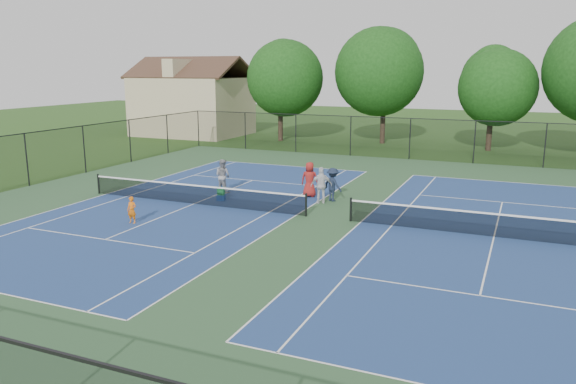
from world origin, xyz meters
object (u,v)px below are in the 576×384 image
at_px(clapboard_house, 193,103).
at_px(bystander_a, 321,185).
at_px(ball_hopper, 221,191).
at_px(tree_back_c, 493,82).
at_px(ball_crate, 221,198).
at_px(tree_back_a, 280,74).
at_px(tree_back_b, 385,67).
at_px(child_player, 132,210).
at_px(bystander_b, 333,185).
at_px(bystander_c, 310,179).
at_px(instructor, 223,176).

height_order(clapboard_house, bystander_a, clapboard_house).
height_order(clapboard_house, ball_hopper, clapboard_house).
bearing_deg(clapboard_house, tree_back_c, 0.00).
bearing_deg(ball_crate, tree_back_a, 106.74).
bearing_deg(tree_back_a, clapboard_house, 174.29).
bearing_deg(tree_back_b, child_player, -96.75).
bearing_deg(tree_back_a, tree_back_b, 12.53).
bearing_deg(child_player, clapboard_house, 112.27).
distance_m(bystander_b, ball_hopper, 5.65).
bearing_deg(bystander_a, bystander_b, -145.30).
height_order(bystander_a, ball_hopper, bystander_a).
bearing_deg(bystander_a, tree_back_b, -109.02).
bearing_deg(clapboard_house, bystander_b, -44.47).
xyz_separation_m(child_player, ball_hopper, (1.42, 5.21, -0.10)).
bearing_deg(tree_back_a, bystander_a, -61.23).
relative_size(tree_back_a, bystander_c, 4.99).
distance_m(clapboard_house, ball_hopper, 29.30).
height_order(clapboard_house, child_player, clapboard_house).
xyz_separation_m(bystander_a, bystander_c, (-1.05, 1.11, 0.01)).
bearing_deg(clapboard_house, ball_crate, -54.70).
xyz_separation_m(child_player, bystander_a, (6.27, 6.69, 0.32)).
xyz_separation_m(clapboard_house, instructor, (16.03, -22.15, -2.18)).
bearing_deg(clapboard_house, child_player, -61.98).
distance_m(tree_back_a, instructor, 22.58).
bearing_deg(tree_back_b, tree_back_c, -6.34).
height_order(tree_back_c, ball_crate, tree_back_c).
relative_size(tree_back_c, instructor, 4.61).
relative_size(tree_back_b, ball_crate, 24.89).
distance_m(tree_back_b, child_player, 30.82).
height_order(tree_back_b, instructor, tree_back_b).
distance_m(tree_back_a, bystander_a, 24.87).
xyz_separation_m(tree_back_c, bystander_a, (-6.28, -22.33, -4.57)).
height_order(tree_back_a, ball_crate, tree_back_a).
bearing_deg(bystander_b, ball_crate, 47.29).
distance_m(tree_back_a, tree_back_c, 18.04).
relative_size(child_player, bystander_c, 0.64).
xyz_separation_m(tree_back_b, bystander_b, (3.09, -22.68, -5.75)).
relative_size(tree_back_b, bystander_a, 5.52).
bearing_deg(child_player, bystander_a, 41.09).
xyz_separation_m(bystander_b, ball_crate, (-5.22, -2.13, -0.70)).
bearing_deg(instructor, bystander_a, -170.18).
distance_m(clapboard_house, bystander_a, 31.23).
bearing_deg(clapboard_house, ball_hopper, -54.70).
distance_m(tree_back_a, ball_crate, 24.54).
distance_m(instructor, bystander_c, 4.73).
height_order(tree_back_a, instructor, tree_back_a).
height_order(tree_back_a, bystander_c, tree_back_a).
distance_m(tree_back_c, ball_hopper, 26.76).
height_order(tree_back_a, tree_back_c, tree_back_a).
height_order(bystander_a, ball_crate, bystander_a).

